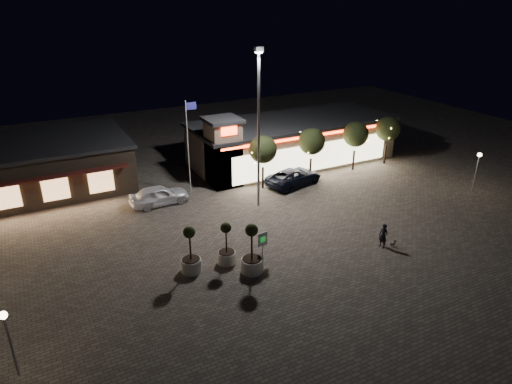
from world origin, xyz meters
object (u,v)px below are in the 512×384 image
pickup_truck (294,177)px  planter_mid (252,257)px  white_sedan (159,195)px  pedestrian (383,236)px  planter_left (191,258)px  valet_sign (263,242)px

pickup_truck → planter_mid: 14.51m
white_sedan → pedestrian: pedestrian is taller
pickup_truck → planter_left: bearing=111.7°
white_sedan → planter_mid: size_ratio=1.43×
planter_mid → planter_left: bearing=151.8°
planter_left → pickup_truck: bearing=34.8°
pickup_truck → planter_left: planter_left is taller
planter_mid → valet_sign: (1.10, 0.66, 0.47)m
pickup_truck → white_sedan: size_ratio=1.15×
pedestrian → planter_mid: planter_mid is taller
pedestrian → valet_sign: size_ratio=0.81×
pickup_truck → valet_sign: bearing=126.6°
pedestrian → white_sedan: bearing=-154.2°
white_sedan → pedestrian: (11.44, -13.65, 0.05)m
planter_left → planter_mid: size_ratio=0.94×
planter_left → planter_mid: planter_mid is taller
pedestrian → valet_sign: (-8.11, 2.06, 0.63)m
pickup_truck → pedestrian: bearing=164.6°
pickup_truck → white_sedan: white_sedan is taller
planter_left → valet_sign: size_ratio=1.45×
valet_sign → pedestrian: bearing=-14.3°
white_sedan → valet_sign: valet_sign is taller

